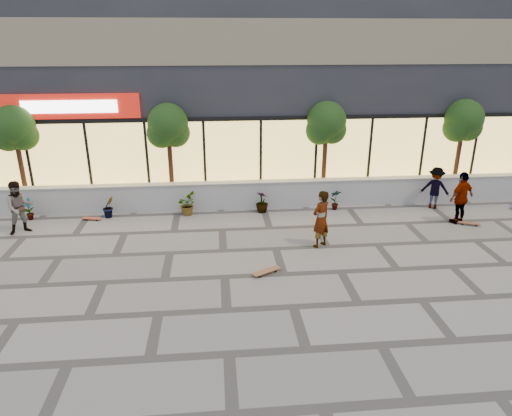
{
  "coord_description": "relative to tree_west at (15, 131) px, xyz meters",
  "views": [
    {
      "loc": [
        -1.79,
        -9.45,
        6.22
      ],
      "look_at": [
        -0.6,
        3.47,
        1.3
      ],
      "focal_mm": 32.0,
      "sensor_mm": 36.0,
      "label": 1
    }
  ],
  "objects": [
    {
      "name": "ground",
      "position": [
        9.0,
        -7.7,
        -2.99
      ],
      "size": [
        80.0,
        80.0,
        0.0
      ],
      "primitive_type": "plane",
      "color": "gray",
      "rests_on": "ground"
    },
    {
      "name": "planter_wall",
      "position": [
        9.0,
        -0.7,
        -2.46
      ],
      "size": [
        22.0,
        0.42,
        1.04
      ],
      "color": "#BAB7B1",
      "rests_on": "ground"
    },
    {
      "name": "retail_building",
      "position": [
        9.0,
        4.79,
        1.26
      ],
      "size": [
        24.0,
        9.17,
        8.5
      ],
      "color": "#26262B",
      "rests_on": "ground"
    },
    {
      "name": "shrub_a",
      "position": [
        0.5,
        -1.25,
        -2.58
      ],
      "size": [
        0.43,
        0.29,
        0.81
      ],
      "primitive_type": "imported",
      "color": "#193912",
      "rests_on": "ground"
    },
    {
      "name": "shrub_b",
      "position": [
        3.3,
        -1.25,
        -2.58
      ],
      "size": [
        0.57,
        0.57,
        0.81
      ],
      "primitive_type": "imported",
      "rotation": [
        0.0,
        0.0,
        0.82
      ],
      "color": "#193912",
      "rests_on": "ground"
    },
    {
      "name": "shrub_c",
      "position": [
        6.1,
        -1.25,
        -2.58
      ],
      "size": [
        0.68,
        0.77,
        0.81
      ],
      "primitive_type": "imported",
      "rotation": [
        0.0,
        0.0,
        1.64
      ],
      "color": "#193912",
      "rests_on": "ground"
    },
    {
      "name": "shrub_d",
      "position": [
        8.9,
        -1.25,
        -2.58
      ],
      "size": [
        0.64,
        0.64,
        0.81
      ],
      "primitive_type": "imported",
      "rotation": [
        0.0,
        0.0,
        2.46
      ],
      "color": "#193912",
      "rests_on": "ground"
    },
    {
      "name": "shrub_e",
      "position": [
        11.7,
        -1.25,
        -2.58
      ],
      "size": [
        0.46,
        0.35,
        0.81
      ],
      "primitive_type": "imported",
      "rotation": [
        0.0,
        0.0,
        3.28
      ],
      "color": "#193912",
      "rests_on": "ground"
    },
    {
      "name": "tree_west",
      "position": [
        0.0,
        0.0,
        0.0
      ],
      "size": [
        1.6,
        1.5,
        3.92
      ],
      "color": "#3E2116",
      "rests_on": "ground"
    },
    {
      "name": "tree_midwest",
      "position": [
        5.5,
        0.0,
        0.0
      ],
      "size": [
        1.6,
        1.5,
        3.92
      ],
      "color": "#3E2116",
      "rests_on": "ground"
    },
    {
      "name": "tree_mideast",
      "position": [
        11.5,
        0.0,
        0.0
      ],
      "size": [
        1.6,
        1.5,
        3.92
      ],
      "color": "#3E2116",
      "rests_on": "ground"
    },
    {
      "name": "tree_east",
      "position": [
        17.0,
        0.0,
        0.0
      ],
      "size": [
        1.6,
        1.5,
        3.92
      ],
      "color": "#3E2116",
      "rests_on": "ground"
    },
    {
      "name": "skater_center",
      "position": [
        10.4,
        -4.36,
        -2.07
      ],
      "size": [
        0.8,
        0.74,
        1.83
      ],
      "primitive_type": "imported",
      "rotation": [
        0.0,
        0.0,
        3.76
      ],
      "color": "silver",
      "rests_on": "ground"
    },
    {
      "name": "skater_left",
      "position": [
        0.72,
        -2.41,
        -2.08
      ],
      "size": [
        1.1,
        1.02,
        1.8
      ],
      "primitive_type": "imported",
      "rotation": [
        0.0,
        0.0,
        0.5
      ],
      "color": "tan",
      "rests_on": "ground"
    },
    {
      "name": "skater_right_near",
      "position": [
        15.69,
        -2.93,
        -2.05
      ],
      "size": [
        1.19,
        0.86,
        1.87
      ],
      "primitive_type": "imported",
      "rotation": [
        0.0,
        0.0,
        3.56
      ],
      "color": "silver",
      "rests_on": "ground"
    },
    {
      "name": "skater_right_far",
      "position": [
        15.5,
        -1.4,
        -2.18
      ],
      "size": [
        1.2,
        1.02,
        1.61
      ],
      "primitive_type": "imported",
      "rotation": [
        0.0,
        0.0,
        2.64
      ],
      "color": "maroon",
      "rests_on": "ground"
    },
    {
      "name": "skateboard_center",
      "position": [
        8.53,
        -6.0,
        -2.9
      ],
      "size": [
        0.86,
        0.62,
        0.1
      ],
      "rotation": [
        0.0,
        0.0,
        0.52
      ],
      "color": "brown",
      "rests_on": "ground"
    },
    {
      "name": "skateboard_left",
      "position": [
        2.71,
        -1.5,
        -2.92
      ],
      "size": [
        0.71,
        0.32,
        0.08
      ],
      "rotation": [
        0.0,
        0.0,
        -0.21
      ],
      "color": "#E1522A",
      "rests_on": "ground"
    },
    {
      "name": "skateboard_right_near",
      "position": [
        16.0,
        -3.18,
        -2.91
      ],
      "size": [
        0.73,
        0.42,
        0.09
      ],
      "rotation": [
        0.0,
        0.0,
        -0.36
      ],
      "color": "brown",
      "rests_on": "ground"
    }
  ]
}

